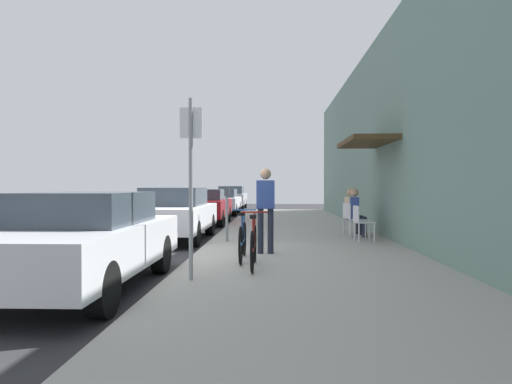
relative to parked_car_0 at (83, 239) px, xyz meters
The scene contains 18 objects.
ground_plane 3.11m from the parked_car_0, 68.68° to the left, with size 60.00×60.00×0.00m, color #2D2D30.
sidewalk_slab 5.91m from the parked_car_0, 55.19° to the left, with size 4.50×32.00×0.12m, color #9E9B93.
building_facade 7.80m from the parked_car_0, 40.02° to the left, with size 1.40×32.00×5.69m.
parked_car_0 is the anchor object (origin of this frame).
parked_car_1 6.15m from the parked_car_0, 90.00° to the left, with size 1.80×4.40×1.42m.
parked_car_2 11.64m from the parked_car_0, 90.00° to the left, with size 1.80×4.40×1.35m.
parked_car_3 17.83m from the parked_car_0, 90.00° to the left, with size 1.80×4.40×1.32m.
parked_car_4 23.83m from the parked_car_0, 90.00° to the left, with size 1.80×4.40×1.47m.
parking_meter 5.19m from the parked_car_0, 72.61° to the left, with size 0.12×0.10×1.32m.
street_sign 1.77m from the parked_car_0, ahead, with size 0.32×0.06×2.60m.
bicycle_0 2.68m from the parked_car_0, 28.26° to the left, with size 0.46×1.71×0.90m.
bicycle_1 2.96m from the parked_car_0, 43.93° to the left, with size 0.46×1.71×0.90m.
cafe_chair_0 7.01m from the parked_car_0, 46.49° to the left, with size 0.49×0.49×0.87m.
cafe_chair_1 7.73m from the parked_car_0, 51.37° to the left, with size 0.47×0.47×0.87m.
seated_patron_1 7.76m from the parked_car_0, 51.01° to the left, with size 0.44×0.38×1.29m.
cafe_chair_2 8.22m from the parked_car_0, 54.05° to the left, with size 0.53×0.53×0.87m.
seated_patron_2 8.27m from the parked_car_0, 53.78° to the left, with size 0.49×0.44×1.29m.
pedestrian_standing 3.85m from the parked_car_0, 48.75° to the left, with size 0.36×0.22×1.70m.
Camera 1 is at (1.58, -9.37, 1.46)m, focal length 33.29 mm.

